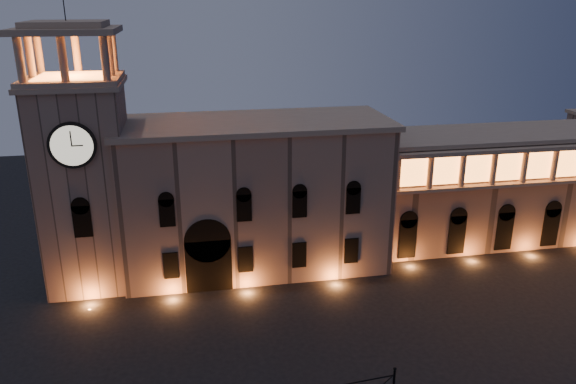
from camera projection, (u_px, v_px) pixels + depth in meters
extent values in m
plane|color=black|center=(314.00, 372.00, 48.28)|extent=(160.00, 160.00, 0.00)
cube|color=#90705E|center=(256.00, 197.00, 65.59)|extent=(30.00, 12.00, 17.00)
cube|color=tan|center=(254.00, 123.00, 62.71)|extent=(30.80, 12.80, 0.60)
cube|color=black|center=(209.00, 264.00, 61.31)|extent=(5.00, 1.40, 6.00)
cylinder|color=black|center=(207.00, 239.00, 60.33)|extent=(5.00, 1.40, 5.00)
cube|color=orange|center=(209.00, 266.00, 61.19)|extent=(4.20, 0.20, 5.00)
cube|color=#90705E|center=(87.00, 189.00, 60.59)|extent=(9.00, 9.00, 22.00)
cube|color=tan|center=(74.00, 84.00, 56.92)|extent=(9.80, 9.80, 0.50)
cylinder|color=black|center=(72.00, 145.00, 54.29)|extent=(4.60, 0.35, 4.60)
cylinder|color=beige|center=(72.00, 146.00, 54.16)|extent=(4.00, 0.12, 4.00)
cube|color=tan|center=(73.00, 79.00, 56.76)|extent=(9.40, 9.40, 0.50)
cube|color=orange|center=(73.00, 76.00, 56.66)|extent=(6.80, 6.80, 0.15)
cylinder|color=tan|center=(20.00, 60.00, 51.80)|extent=(0.76, 0.76, 4.20)
cylinder|color=tan|center=(63.00, 59.00, 52.46)|extent=(0.76, 0.76, 4.20)
cylinder|color=tan|center=(105.00, 58.00, 53.13)|extent=(0.76, 0.76, 4.20)
cylinder|color=tan|center=(38.00, 52.00, 58.85)|extent=(0.76, 0.76, 4.20)
cylinder|color=tan|center=(76.00, 52.00, 59.52)|extent=(0.76, 0.76, 4.20)
cylinder|color=tan|center=(113.00, 51.00, 60.19)|extent=(0.76, 0.76, 4.20)
cylinder|color=tan|center=(30.00, 56.00, 55.33)|extent=(0.76, 0.76, 4.20)
cylinder|color=tan|center=(109.00, 55.00, 56.66)|extent=(0.76, 0.76, 4.20)
cube|color=tan|center=(67.00, 30.00, 55.21)|extent=(9.80, 9.80, 0.60)
cube|color=tan|center=(66.00, 24.00, 55.01)|extent=(7.50, 7.50, 0.60)
cube|color=#8B6A59|center=(510.00, 187.00, 73.90)|extent=(40.00, 10.00, 14.00)
cube|color=tan|center=(517.00, 133.00, 71.54)|extent=(40.60, 10.60, 0.50)
cube|color=tan|center=(537.00, 183.00, 68.04)|extent=(40.00, 1.20, 0.40)
cube|color=tan|center=(542.00, 148.00, 66.64)|extent=(40.00, 1.40, 0.50)
cube|color=orange|center=(537.00, 164.00, 67.84)|extent=(38.00, 0.15, 3.60)
cylinder|color=tan|center=(398.00, 174.00, 64.17)|extent=(0.70, 0.70, 4.00)
cylinder|color=tan|center=(430.00, 172.00, 64.87)|extent=(0.70, 0.70, 4.00)
cylinder|color=tan|center=(462.00, 170.00, 65.57)|extent=(0.70, 0.70, 4.00)
cylinder|color=tan|center=(494.00, 168.00, 66.27)|extent=(0.70, 0.70, 4.00)
cylinder|color=tan|center=(525.00, 166.00, 66.98)|extent=(0.70, 0.70, 4.00)
cylinder|color=tan|center=(555.00, 165.00, 67.68)|extent=(0.70, 0.70, 4.00)
sphere|color=black|center=(395.00, 369.00, 38.74)|extent=(0.25, 0.25, 0.25)
cylinder|color=black|center=(365.00, 381.00, 38.35)|extent=(4.39, 0.50, 0.11)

